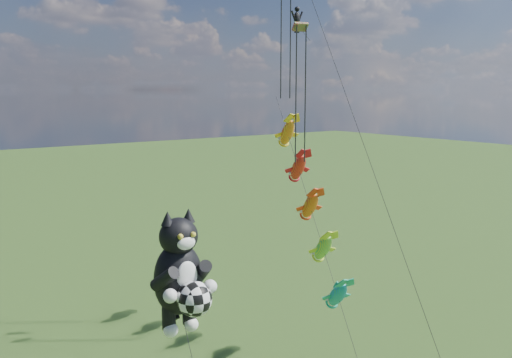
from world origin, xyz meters
TOP-DOWN VIEW (x-y plane):
  - cat_kite_rig at (-1.89, 3.78)m, footprint 2.56×4.12m
  - fish_windsock_rig at (10.75, 9.57)m, footprint 5.52×15.06m
  - parafoil_rig at (10.75, 10.79)m, footprint 3.17×17.42m

SIDE VIEW (x-z plane):
  - cat_kite_rig at x=-1.89m, z-range 2.82..14.10m
  - fish_windsock_rig at x=10.75m, z-range 0.98..16.90m
  - parafoil_rig at x=10.75m, z-range 6.23..33.16m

